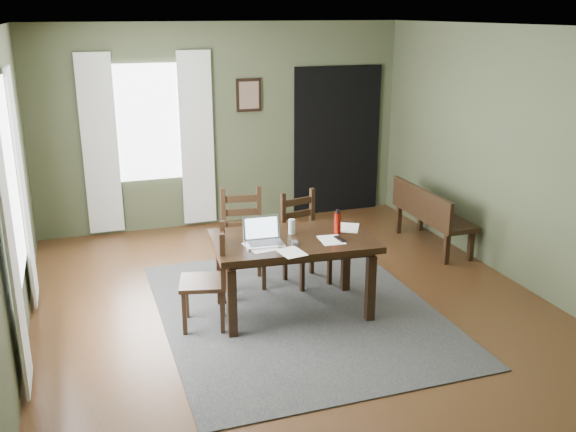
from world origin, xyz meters
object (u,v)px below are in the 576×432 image
object	(u,v)px
chair_end	(209,279)
bench	(429,212)
chair_back_right	(305,239)
chair_back_left	(243,239)
water_bottle	(338,222)
laptop	(263,236)
dining_table	(293,247)

from	to	relation	value
chair_end	bench	bearing A→B (deg)	125.17
chair_back_right	bench	distance (m)	1.90
chair_back_left	water_bottle	distance (m)	1.17
chair_end	bench	world-z (taller)	chair_end
chair_end	chair_back_left	world-z (taller)	chair_back_left
chair_back_left	chair_back_right	world-z (taller)	chair_back_left
chair_end	water_bottle	size ratio (longest dim) A/B	4.10
chair_back_right	water_bottle	xyz separation A→B (m)	(0.09, -0.67, 0.40)
chair_end	laptop	size ratio (longest dim) A/B	2.64
water_bottle	chair_end	bearing A→B (deg)	-178.90
chair_end	chair_back_left	bearing A→B (deg)	160.37
chair_back_left	laptop	bearing A→B (deg)	-84.11
chair_back_right	bench	xyz separation A→B (m)	(1.83, 0.51, -0.03)
water_bottle	bench	bearing A→B (deg)	34.23
chair_back_left	chair_back_right	xyz separation A→B (m)	(0.64, -0.17, -0.02)
laptop	water_bottle	distance (m)	0.76
dining_table	laptop	size ratio (longest dim) A/B	4.36
chair_back_left	water_bottle	xyz separation A→B (m)	(0.72, -0.84, 0.38)
laptop	bench	bearing A→B (deg)	29.69
laptop	water_bottle	size ratio (longest dim) A/B	1.55
chair_end	chair_back_right	xyz separation A→B (m)	(1.20, 0.70, 0.01)
chair_back_left	water_bottle	world-z (taller)	chair_back_left
bench	laptop	world-z (taller)	laptop
water_bottle	laptop	bearing A→B (deg)	-177.63
water_bottle	dining_table	bearing A→B (deg)	179.92
chair_back_left	laptop	size ratio (longest dim) A/B	2.82
bench	chair_back_right	bearing A→B (deg)	105.65
chair_back_right	laptop	world-z (taller)	laptop
chair_back_left	bench	world-z (taller)	chair_back_left
chair_back_left	chair_back_right	bearing A→B (deg)	-6.38
laptop	water_bottle	world-z (taller)	laptop
chair_back_left	water_bottle	size ratio (longest dim) A/B	4.37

